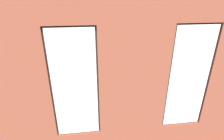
# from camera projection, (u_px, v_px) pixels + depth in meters

# --- Properties ---
(ground_plane) EXTENTS (6.91, 6.09, 0.10)m
(ground_plane) POSITION_uv_depth(u_px,v_px,m) (114.00, 95.00, 6.65)
(ground_plane) COLOR brown
(brick_wall_with_windows) EXTENTS (6.31, 0.30, 3.41)m
(brick_wall_with_windows) POSITION_uv_depth(u_px,v_px,m) (133.00, 91.00, 3.54)
(brick_wall_with_windows) COLOR brown
(brick_wall_with_windows) RESTS_ON ground_plane
(white_wall_right) EXTENTS (0.10, 5.09, 3.41)m
(white_wall_right) POSITION_uv_depth(u_px,v_px,m) (16.00, 56.00, 5.39)
(white_wall_right) COLOR white
(white_wall_right) RESTS_ON ground_plane
(couch_by_window) EXTENTS (2.06, 0.87, 0.80)m
(couch_by_window) POSITION_uv_depth(u_px,v_px,m) (91.00, 125.00, 4.55)
(couch_by_window) COLOR black
(couch_by_window) RESTS_ON ground_plane
(couch_left) EXTENTS (0.87, 1.81, 0.80)m
(couch_left) POSITION_uv_depth(u_px,v_px,m) (186.00, 92.00, 6.11)
(couch_left) COLOR black
(couch_left) RESTS_ON ground_plane
(coffee_table) EXTENTS (1.59, 0.81, 0.42)m
(coffee_table) POSITION_uv_depth(u_px,v_px,m) (102.00, 83.00, 6.66)
(coffee_table) COLOR tan
(coffee_table) RESTS_ON ground_plane
(cup_ceramic) EXTENTS (0.08, 0.08, 0.10)m
(cup_ceramic) POSITION_uv_depth(u_px,v_px,m) (113.00, 78.00, 6.80)
(cup_ceramic) COLOR #33567F
(cup_ceramic) RESTS_ON coffee_table
(candle_jar) EXTENTS (0.08, 0.08, 0.09)m
(candle_jar) POSITION_uv_depth(u_px,v_px,m) (96.00, 79.00, 6.69)
(candle_jar) COLOR #B7333D
(candle_jar) RESTS_ON coffee_table
(table_plant_small) EXTENTS (0.13, 0.13, 0.21)m
(table_plant_small) POSITION_uv_depth(u_px,v_px,m) (89.00, 81.00, 6.42)
(table_plant_small) COLOR gray
(table_plant_small) RESTS_ON coffee_table
(remote_gray) EXTENTS (0.17, 0.14, 0.02)m
(remote_gray) POSITION_uv_depth(u_px,v_px,m) (105.00, 82.00, 6.54)
(remote_gray) COLOR #59595B
(remote_gray) RESTS_ON coffee_table
(remote_silver) EXTENTS (0.10, 0.18, 0.02)m
(remote_silver) POSITION_uv_depth(u_px,v_px,m) (102.00, 81.00, 6.63)
(remote_silver) COLOR #B2B2B7
(remote_silver) RESTS_ON coffee_table
(media_console) EXTENTS (1.28, 0.42, 0.48)m
(media_console) POSITION_uv_depth(u_px,v_px,m) (39.00, 88.00, 6.54)
(media_console) COLOR black
(media_console) RESTS_ON ground_plane
(tv_flatscreen) EXTENTS (1.10, 0.20, 0.79)m
(tv_flatscreen) POSITION_uv_depth(u_px,v_px,m) (36.00, 72.00, 6.28)
(tv_flatscreen) COLOR black
(tv_flatscreen) RESTS_ON media_console
(papasan_chair) EXTENTS (1.20, 1.20, 0.73)m
(papasan_chair) POSITION_uv_depth(u_px,v_px,m) (106.00, 64.00, 8.18)
(papasan_chair) COLOR olive
(papasan_chair) RESTS_ON ground_plane
(potted_plant_corner_near_left) EXTENTS (0.79, 0.79, 1.00)m
(potted_plant_corner_near_left) POSITION_uv_depth(u_px,v_px,m) (161.00, 57.00, 8.54)
(potted_plant_corner_near_left) COLOR beige
(potted_plant_corner_near_left) RESTS_ON ground_plane
(potted_plant_corner_far_left) EXTENTS (1.16, 1.10, 1.42)m
(potted_plant_corner_far_left) POSITION_uv_depth(u_px,v_px,m) (220.00, 108.00, 4.75)
(potted_plant_corner_far_left) COLOR beige
(potted_plant_corner_far_left) RESTS_ON ground_plane
(potted_plant_near_tv) EXTENTS (0.87, 0.83, 1.41)m
(potted_plant_near_tv) POSITION_uv_depth(u_px,v_px,m) (46.00, 93.00, 5.45)
(potted_plant_near_tv) COLOR #47423D
(potted_plant_near_tv) RESTS_ON ground_plane
(potted_plant_between_couches) EXTENTS (0.59, 0.59, 0.98)m
(potted_plant_between_couches) POSITION_uv_depth(u_px,v_px,m) (146.00, 110.00, 4.65)
(potted_plant_between_couches) COLOR #9E5638
(potted_plant_between_couches) RESTS_ON ground_plane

